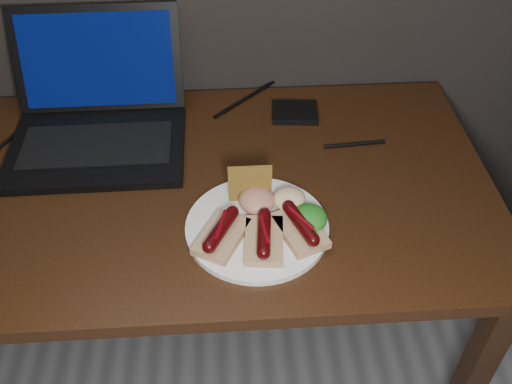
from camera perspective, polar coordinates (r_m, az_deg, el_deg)
The scene contains 12 objects.
desk at distance 1.27m, azimuth -9.27°, elevation -2.15°, with size 1.40×0.70×0.75m.
laptop at distance 1.34m, azimuth -15.57°, elevation 7.29°, with size 0.38×0.36×0.25m.
hard_drive at distance 1.38m, azimuth 3.90°, elevation 7.94°, with size 0.11×0.08×0.02m, color black.
desk_cables at distance 1.32m, azimuth -8.88°, elevation 5.47°, with size 0.92×0.39×0.01m.
plate at distance 1.09m, azimuth 0.10°, elevation -3.54°, with size 0.27×0.27×0.01m, color white.
bread_sausage_left at distance 1.05m, azimuth -3.48°, elevation -4.15°, with size 0.12×0.13×0.04m.
bread_sausage_center at distance 1.04m, azimuth 0.80°, elevation -4.56°, with size 0.08×0.12×0.04m.
bread_sausage_right at distance 1.06m, azimuth 4.43°, elevation -3.53°, with size 0.11×0.13×0.04m.
crispbread at distance 1.11m, azimuth -0.60°, elevation 0.85°, with size 0.09×0.01×0.09m, color #AF8030.
salad_greens at distance 1.08m, azimuth 5.32°, elevation -2.61°, with size 0.07×0.07×0.04m, color #1B5D12.
salsa_mound at distance 1.11m, azimuth 0.10°, elevation -0.83°, with size 0.07×0.07×0.04m, color #A0101A.
coleslaw_mound at distance 1.11m, azimuth 3.35°, elevation -0.72°, with size 0.06×0.06×0.04m, color beige.
Camera 1 is at (0.15, 0.48, 1.55)m, focal length 40.00 mm.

